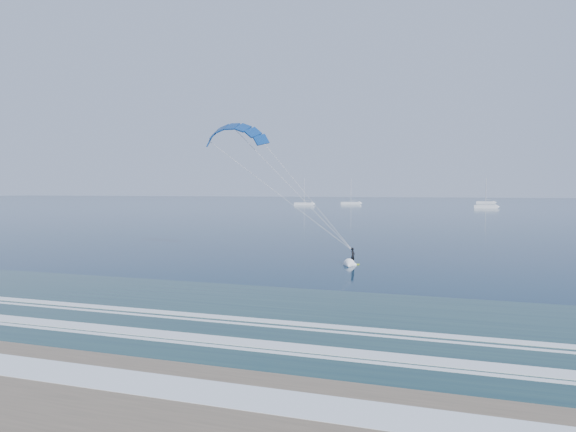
{
  "coord_description": "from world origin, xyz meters",
  "views": [
    {
      "loc": [
        18.08,
        -16.47,
        7.25
      ],
      "look_at": [
        4.27,
        26.08,
        4.91
      ],
      "focal_mm": 32.0,
      "sensor_mm": 36.0,
      "label": 1
    }
  ],
  "objects_px": {
    "sailboat_1": "(351,203)",
    "sailboat_3": "(486,202)",
    "sailboat_0": "(304,204)",
    "sailboat_2": "(486,207)",
    "kitesurfer_rig": "(289,185)"
  },
  "relations": [
    {
      "from": "sailboat_3",
      "to": "sailboat_1",
      "type": "bearing_deg",
      "value": -152.34
    },
    {
      "from": "kitesurfer_rig",
      "to": "sailboat_1",
      "type": "distance_m",
      "value": 196.06
    },
    {
      "from": "sailboat_3",
      "to": "sailboat_0",
      "type": "bearing_deg",
      "value": -147.73
    },
    {
      "from": "kitesurfer_rig",
      "to": "sailboat_0",
      "type": "height_order",
      "value": "kitesurfer_rig"
    },
    {
      "from": "sailboat_0",
      "to": "sailboat_1",
      "type": "height_order",
      "value": "sailboat_1"
    },
    {
      "from": "kitesurfer_rig",
      "to": "sailboat_3",
      "type": "xyz_separation_m",
      "value": [
        30.01,
        225.62,
        -6.92
      ]
    },
    {
      "from": "sailboat_2",
      "to": "sailboat_1",
      "type": "bearing_deg",
      "value": 150.0
    },
    {
      "from": "kitesurfer_rig",
      "to": "sailboat_2",
      "type": "bearing_deg",
      "value": 80.58
    },
    {
      "from": "kitesurfer_rig",
      "to": "sailboat_1",
      "type": "xyz_separation_m",
      "value": [
        -31.47,
        193.39,
        -6.92
      ]
    },
    {
      "from": "sailboat_0",
      "to": "sailboat_2",
      "type": "xyz_separation_m",
      "value": [
        75.9,
        -15.6,
        -0.0
      ]
    },
    {
      "from": "sailboat_1",
      "to": "kitesurfer_rig",
      "type": "bearing_deg",
      "value": -80.76
    },
    {
      "from": "sailboat_1",
      "to": "sailboat_3",
      "type": "relative_size",
      "value": 1.04
    },
    {
      "from": "sailboat_1",
      "to": "sailboat_2",
      "type": "distance_m",
      "value": 66.98
    },
    {
      "from": "sailboat_1",
      "to": "sailboat_2",
      "type": "xyz_separation_m",
      "value": [
        58.01,
        -33.49,
        -0.0
      ]
    },
    {
      "from": "sailboat_0",
      "to": "sailboat_1",
      "type": "distance_m",
      "value": 25.31
    }
  ]
}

